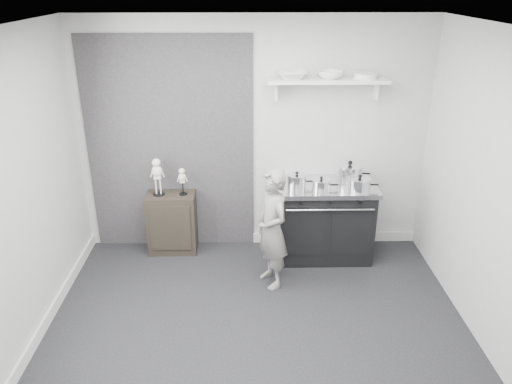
# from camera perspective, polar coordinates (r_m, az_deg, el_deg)

# --- Properties ---
(ground) EXTENTS (4.00, 4.00, 0.00)m
(ground) POSITION_cam_1_polar(r_m,az_deg,el_deg) (4.78, 0.09, -16.14)
(ground) COLOR black
(ground) RESTS_ON ground
(room_shell) EXTENTS (4.02, 3.62, 2.71)m
(room_shell) POSITION_cam_1_polar(r_m,az_deg,el_deg) (4.08, -1.19, 3.29)
(room_shell) COLOR #B4B4B2
(room_shell) RESTS_ON ground
(wall_shelf) EXTENTS (1.30, 0.26, 0.24)m
(wall_shelf) POSITION_cam_1_polar(r_m,az_deg,el_deg) (5.53, 8.20, 12.39)
(wall_shelf) COLOR white
(wall_shelf) RESTS_ON room_shell
(stove) EXTENTS (1.12, 0.70, 0.90)m
(stove) POSITION_cam_1_polar(r_m,az_deg,el_deg) (5.84, 7.77, -3.14)
(stove) COLOR black
(stove) RESTS_ON ground
(side_cabinet) EXTENTS (0.56, 0.33, 0.73)m
(side_cabinet) POSITION_cam_1_polar(r_m,az_deg,el_deg) (6.00, -9.54, -3.47)
(side_cabinet) COLOR black
(side_cabinet) RESTS_ON ground
(child) EXTENTS (0.47, 0.56, 1.30)m
(child) POSITION_cam_1_polar(r_m,az_deg,el_deg) (5.16, 1.85, -4.25)
(child) COLOR gray
(child) RESTS_ON ground
(pot_front_left) EXTENTS (0.30, 0.21, 0.18)m
(pot_front_left) POSITION_cam_1_polar(r_m,az_deg,el_deg) (5.52, 4.68, 1.30)
(pot_front_left) COLOR silver
(pot_front_left) RESTS_ON stove
(pot_back_right) EXTENTS (0.39, 0.30, 0.25)m
(pot_back_right) POSITION_cam_1_polar(r_m,az_deg,el_deg) (5.75, 10.64, 2.15)
(pot_back_right) COLOR silver
(pot_back_right) RESTS_ON stove
(pot_front_right) EXTENTS (0.34, 0.25, 0.19)m
(pot_front_right) POSITION_cam_1_polar(r_m,az_deg,el_deg) (5.53, 11.74, 0.90)
(pot_front_right) COLOR silver
(pot_front_right) RESTS_ON stove
(pot_front_center) EXTENTS (0.29, 0.21, 0.15)m
(pot_front_center) POSITION_cam_1_polar(r_m,az_deg,el_deg) (5.50, 7.46, 0.90)
(pot_front_center) COLOR silver
(pot_front_center) RESTS_ON stove
(skeleton_full) EXTENTS (0.14, 0.09, 0.51)m
(skeleton_full) POSITION_cam_1_polar(r_m,az_deg,el_deg) (5.77, -11.22, 2.03)
(skeleton_full) COLOR silver
(skeleton_full) RESTS_ON side_cabinet
(skeleton_torso) EXTENTS (0.10, 0.07, 0.37)m
(skeleton_torso) POSITION_cam_1_polar(r_m,az_deg,el_deg) (5.75, -8.42, 1.42)
(skeleton_torso) COLOR silver
(skeleton_torso) RESTS_ON side_cabinet
(bowl_large) EXTENTS (0.34, 0.34, 0.08)m
(bowl_large) POSITION_cam_1_polar(r_m,az_deg,el_deg) (5.46, 4.12, 13.20)
(bowl_large) COLOR white
(bowl_large) RESTS_ON wall_shelf
(bowl_small) EXTENTS (0.27, 0.27, 0.08)m
(bowl_small) POSITION_cam_1_polar(r_m,az_deg,el_deg) (5.52, 8.50, 13.11)
(bowl_small) COLOR white
(bowl_small) RESTS_ON wall_shelf
(plate_stack) EXTENTS (0.24, 0.24, 0.06)m
(plate_stack) POSITION_cam_1_polar(r_m,az_deg,el_deg) (5.59, 12.38, 12.85)
(plate_stack) COLOR white
(plate_stack) RESTS_ON wall_shelf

